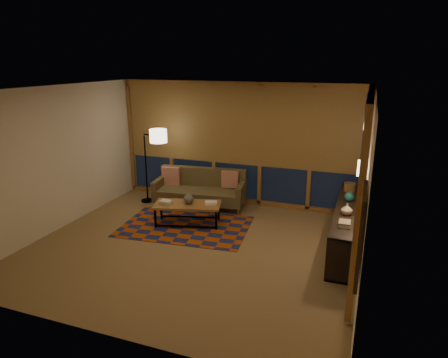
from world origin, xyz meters
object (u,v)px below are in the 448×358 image
(sofa, at_px, (200,189))
(coffee_table, at_px, (188,214))
(floor_lamp, at_px, (146,165))
(bookshelf, at_px, (346,226))

(sofa, height_order, coffee_table, sofa)
(floor_lamp, distance_m, bookshelf, 4.54)
(sofa, relative_size, coffee_table, 1.52)
(coffee_table, relative_size, floor_lamp, 0.75)
(sofa, xyz_separation_m, floor_lamp, (-1.27, -0.10, 0.46))
(sofa, xyz_separation_m, coffee_table, (0.17, -1.01, -0.19))
(coffee_table, bearing_deg, sofa, 84.33)
(floor_lamp, relative_size, bookshelf, 0.61)
(bookshelf, bearing_deg, floor_lamp, 169.91)
(sofa, bearing_deg, coffee_table, -87.71)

